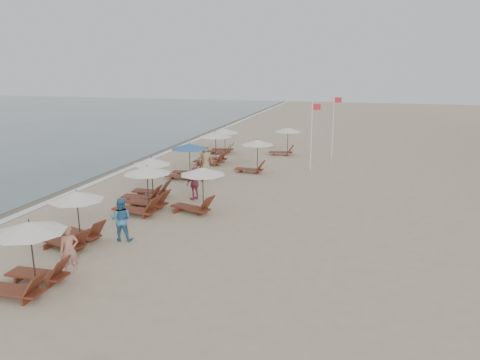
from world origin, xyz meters
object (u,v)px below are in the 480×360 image
(lounger_station_2, at_px, (143,191))
(beachgoer_far_b, at_px, (206,159))
(flag_pole_near, at_px, (312,132))
(inland_station_1, at_px, (254,152))
(lounger_station_3, at_px, (148,181))
(inland_station_2, at_px, (285,138))
(beachgoer_near, at_px, (69,250))
(lounger_station_0, at_px, (26,258))
(lounger_station_4, at_px, (186,160))
(lounger_station_6, at_px, (223,140))
(lounger_station_5, at_px, (212,149))
(beachgoer_far_a, at_px, (195,183))
(beachgoer_mid_a, at_px, (121,219))
(lounger_station_1, at_px, (73,219))
(inland_station_0, at_px, (197,186))

(lounger_station_2, relative_size, beachgoer_far_b, 1.47)
(flag_pole_near, bearing_deg, inland_station_1, -153.23)
(lounger_station_3, bearing_deg, inland_station_2, 71.48)
(beachgoer_near, bearing_deg, inland_station_2, 41.32)
(lounger_station_0, height_order, lounger_station_4, lounger_station_0)
(lounger_station_0, height_order, lounger_station_6, lounger_station_0)
(lounger_station_4, xyz_separation_m, lounger_station_5, (0.16, 4.61, -0.02))
(beachgoer_far_a, height_order, flag_pole_near, flag_pole_near)
(lounger_station_6, bearing_deg, lounger_station_4, -87.43)
(lounger_station_5, relative_size, beachgoer_mid_a, 1.52)
(flag_pole_near, bearing_deg, lounger_station_2, -120.15)
(beachgoer_far_a, distance_m, flag_pole_near, 10.45)
(lounger_station_3, bearing_deg, lounger_station_4, 87.90)
(beachgoer_near, bearing_deg, beachgoer_far_a, 44.09)
(lounger_station_2, xyz_separation_m, beachgoer_mid_a, (0.90, -3.61, -0.16))
(lounger_station_1, bearing_deg, flag_pole_near, 65.30)
(lounger_station_4, distance_m, lounger_station_5, 4.62)
(lounger_station_2, height_order, flag_pole_near, flag_pole_near)
(beachgoer_far_a, bearing_deg, lounger_station_1, 13.96)
(inland_station_2, bearing_deg, beachgoer_far_b, -118.04)
(lounger_station_0, distance_m, lounger_station_5, 20.07)
(lounger_station_0, relative_size, flag_pole_near, 0.56)
(beachgoer_far_b, bearing_deg, beachgoer_near, -123.99)
(lounger_station_6, height_order, beachgoer_far_b, lounger_station_6)
(beachgoer_mid_a, relative_size, beachgoer_far_a, 1.00)
(lounger_station_6, xyz_separation_m, inland_station_0, (3.57, -15.31, 0.21))
(lounger_station_1, relative_size, beachgoer_far_b, 1.33)
(inland_station_1, bearing_deg, beachgoer_far_a, -101.96)
(lounger_station_4, bearing_deg, beachgoer_near, -84.32)
(lounger_station_1, bearing_deg, lounger_station_6, 90.90)
(inland_station_0, height_order, beachgoer_far_b, inland_station_0)
(inland_station_1, height_order, beachgoer_far_a, inland_station_1)
(lounger_station_2, height_order, inland_station_0, lounger_station_2)
(lounger_station_0, distance_m, flag_pole_near, 21.05)
(lounger_station_2, distance_m, beachgoer_far_a, 3.19)
(lounger_station_2, bearing_deg, inland_station_0, 15.45)
(inland_station_2, distance_m, beachgoer_mid_a, 20.51)
(beachgoer_near, distance_m, beachgoer_far_b, 15.92)
(inland_station_0, bearing_deg, inland_station_1, 86.22)
(lounger_station_0, xyz_separation_m, beachgoer_far_a, (1.42, 11.01, -0.21))
(inland_station_2, bearing_deg, lounger_station_4, -116.28)
(inland_station_2, distance_m, beachgoer_far_b, 8.66)
(lounger_station_0, distance_m, beachgoer_near, 1.52)
(lounger_station_3, relative_size, flag_pole_near, 0.54)
(lounger_station_0, height_order, lounger_station_1, lounger_station_0)
(flag_pole_near, bearing_deg, beachgoer_far_a, -119.75)
(lounger_station_3, bearing_deg, lounger_station_0, -84.31)
(inland_station_2, height_order, beachgoer_far_a, inland_station_2)
(lounger_station_6, xyz_separation_m, beachgoer_far_a, (2.67, -13.31, -0.23))
(beachgoer_near, relative_size, beachgoer_far_a, 0.97)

